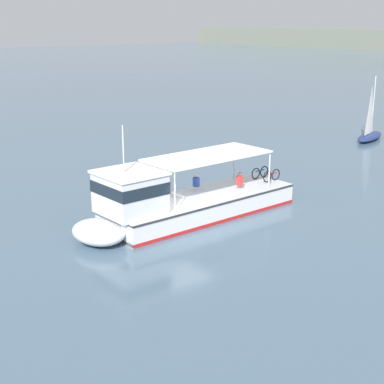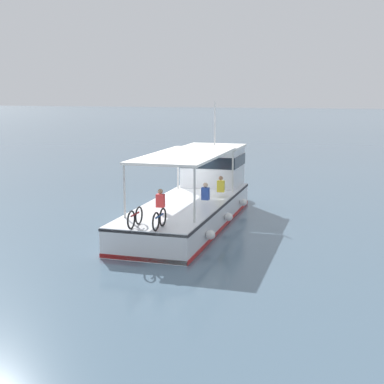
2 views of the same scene
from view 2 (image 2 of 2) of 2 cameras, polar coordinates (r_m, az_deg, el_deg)
name	(u,v)px [view 2 (image 2 of 2)]	position (r m, az deg, el deg)	size (l,w,h in m)	color
ground_plane	(182,215)	(25.70, -1.09, -2.42)	(400.00, 400.00, 0.00)	slate
ferry_main	(198,196)	(24.85, 0.67, -0.47)	(4.06, 12.97, 5.32)	silver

